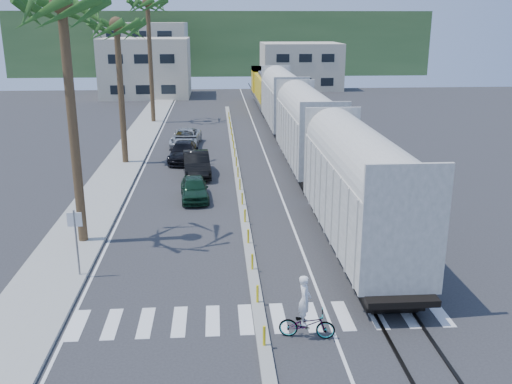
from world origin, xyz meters
TOP-DOWN VIEW (x-y plane):
  - ground at (0.00, 0.00)m, footprint 140.00×140.00m
  - sidewalk at (-8.50, 25.00)m, footprint 3.00×90.00m
  - rails at (5.00, 28.00)m, footprint 1.56×100.00m
  - median at (0.00, 19.96)m, footprint 0.45×60.00m
  - crosswalk at (0.00, -2.00)m, footprint 14.00×2.20m
  - lane_markings at (-2.15, 25.00)m, footprint 9.42×90.00m
  - freight_train at (5.00, 24.67)m, footprint 3.00×60.94m
  - palm_trees at (-8.10, 22.70)m, footprint 3.50×37.20m
  - street_sign at (-7.30, 2.00)m, footprint 0.60×0.08m
  - buildings at (-6.41, 71.66)m, footprint 38.00×27.00m
  - hillside at (0.00, 100.00)m, footprint 80.00×20.00m
  - car_lead at (-2.81, 12.66)m, footprint 2.24×4.30m
  - car_second at (-2.84, 18.21)m, footprint 2.62×5.32m
  - car_third at (-3.97, 22.52)m, footprint 2.51×5.20m
  - car_rear at (-4.06, 28.25)m, footprint 3.16×5.46m
  - cyclist at (1.49, -3.36)m, footprint 1.39×2.17m

SIDE VIEW (x-z plane):
  - ground at x=0.00m, z-range 0.00..0.00m
  - lane_markings at x=-2.15m, z-range 0.00..0.01m
  - crosswalk at x=0.00m, z-range 0.00..0.01m
  - rails at x=5.00m, z-range 0.00..0.06m
  - sidewalk at x=-8.50m, z-range 0.00..0.15m
  - median at x=0.00m, z-range -0.34..0.51m
  - car_lead at x=-2.81m, z-range 0.00..1.38m
  - car_rear at x=-4.06m, z-range 0.00..1.41m
  - car_third at x=-3.97m, z-range 0.00..1.45m
  - cyclist at x=1.49m, z-range -0.42..1.88m
  - car_second at x=-2.84m, z-range 0.00..1.65m
  - street_sign at x=-7.30m, z-range 0.47..3.47m
  - freight_train at x=5.00m, z-range -0.02..5.83m
  - buildings at x=-6.41m, z-range -0.64..9.36m
  - hillside at x=0.00m, z-range 0.00..12.00m
  - palm_trees at x=-8.10m, z-range 3.93..17.68m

